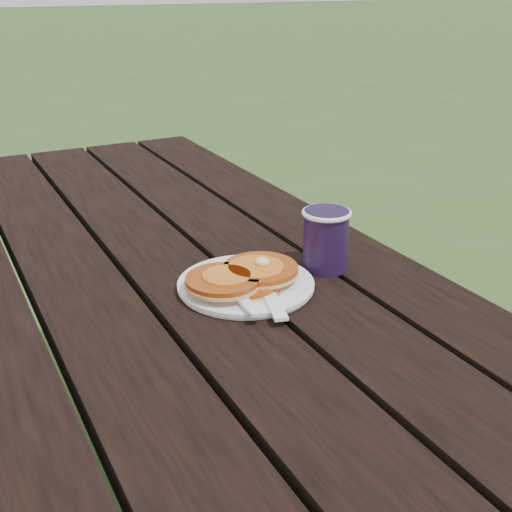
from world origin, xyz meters
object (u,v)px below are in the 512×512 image
picnic_table (186,456)px  pancake_stack (243,277)px  plate (246,285)px  coffee_cup (326,236)px

picnic_table → pancake_stack: 0.43m
picnic_table → plate: plate is taller
picnic_table → coffee_cup: size_ratio=17.75×
plate → coffee_cup: 0.16m
pancake_stack → coffee_cup: size_ratio=1.80×
coffee_cup → picnic_table: bearing=154.4°
plate → coffee_cup: (0.15, 0.00, 0.05)m
picnic_table → pancake_stack: pancake_stack is taller
picnic_table → pancake_stack: (0.07, -0.12, 0.41)m
picnic_table → coffee_cup: coffee_cup is taller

